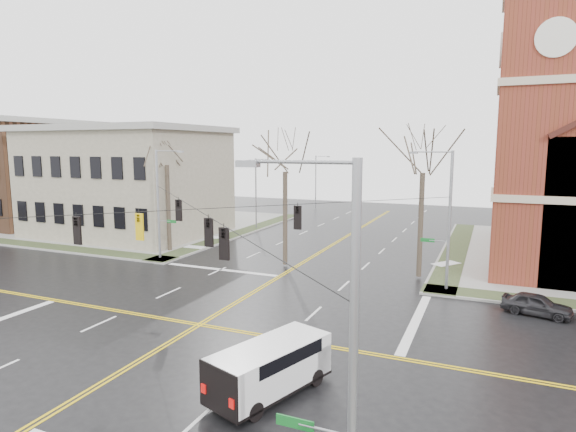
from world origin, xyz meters
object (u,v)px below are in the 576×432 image
at_px(signal_pole_se, 345,361).
at_px(tree_nw_far, 167,159).
at_px(signal_pole_ne, 447,216).
at_px(streetlight_north_b, 317,180).
at_px(cargo_van, 274,363).
at_px(parked_car_a, 537,304).
at_px(tree_ne, 423,166).
at_px(signal_pole_nw, 160,201).
at_px(streetlight_north_a, 257,191).
at_px(tree_nw_near, 285,165).

bearing_deg(signal_pole_se, tree_nw_far, 132.83).
bearing_deg(signal_pole_ne, streetlight_north_b, 121.05).
bearing_deg(signal_pole_ne, cargo_van, -106.04).
distance_m(signal_pole_ne, parked_car_a, 7.36).
distance_m(signal_pole_se, tree_ne, 25.76).
relative_size(signal_pole_nw, streetlight_north_b, 1.12).
xyz_separation_m(streetlight_north_a, tree_nw_far, (-1.94, -13.70, 3.84)).
bearing_deg(cargo_van, tree_nw_far, 154.24).
distance_m(streetlight_north_a, tree_nw_near, 17.84).
xyz_separation_m(signal_pole_se, cargo_van, (-4.70, 6.64, -3.79)).
height_order(signal_pole_nw, tree_nw_far, tree_nw_far).
bearing_deg(parked_car_a, tree_nw_near, 88.10).
height_order(signal_pole_ne, tree_ne, tree_ne).
relative_size(signal_pole_ne, streetlight_north_b, 1.12).
bearing_deg(tree_ne, streetlight_north_a, 145.05).
distance_m(signal_pole_nw, streetlight_north_a, 16.52).
relative_size(streetlight_north_b, parked_car_a, 2.20).
xyz_separation_m(signal_pole_ne, tree_nw_near, (-12.20, 1.99, 3.00)).
bearing_deg(signal_pole_nw, streetlight_north_b, 88.95).
distance_m(signal_pole_se, streetlight_north_b, 63.43).
relative_size(signal_pole_ne, signal_pole_se, 1.00).
xyz_separation_m(signal_pole_ne, cargo_van, (-4.70, -16.36, -3.79)).
bearing_deg(parked_car_a, signal_pole_ne, 75.49).
bearing_deg(tree_ne, signal_pole_nw, -173.13).
distance_m(signal_pole_nw, parked_car_a, 28.38).
relative_size(tree_nw_far, tree_nw_near, 1.05).
distance_m(streetlight_north_a, tree_nw_far, 14.36).
relative_size(streetlight_north_a, tree_nw_far, 0.70).
bearing_deg(signal_pole_ne, streetlight_north_a, 143.10).
height_order(parked_car_a, tree_nw_near, tree_nw_near).
xyz_separation_m(streetlight_north_b, tree_nw_far, (-1.94, -33.70, 3.84)).
bearing_deg(tree_ne, signal_pole_ne, -52.15).
xyz_separation_m(cargo_van, tree_nw_far, (-19.21, 19.15, 7.15)).
height_order(streetlight_north_a, streetlight_north_b, same).
distance_m(streetlight_north_b, tree_nw_near, 36.04).
distance_m(signal_pole_nw, tree_ne, 21.09).
xyz_separation_m(signal_pole_nw, tree_nw_near, (10.44, 1.99, 3.00)).
bearing_deg(signal_pole_nw, tree_nw_near, 10.79).
height_order(signal_pole_ne, signal_pole_nw, same).
distance_m(signal_pole_nw, cargo_van, 24.57).
height_order(signal_pole_se, tree_nw_far, tree_nw_far).
distance_m(signal_pole_ne, tree_ne, 4.44).
xyz_separation_m(signal_pole_ne, streetlight_north_b, (-21.97, 36.50, -0.48)).
bearing_deg(signal_pole_nw, parked_car_a, -5.70).
bearing_deg(signal_pole_ne, tree_nw_far, 173.33).
bearing_deg(signal_pole_se, streetlight_north_a, 119.09).
relative_size(streetlight_north_b, tree_ne, 0.72).
bearing_deg(tree_nw_near, signal_pole_se, -63.98).
xyz_separation_m(tree_nw_far, tree_ne, (21.97, -0.30, -0.24)).
distance_m(cargo_van, tree_nw_near, 20.95).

